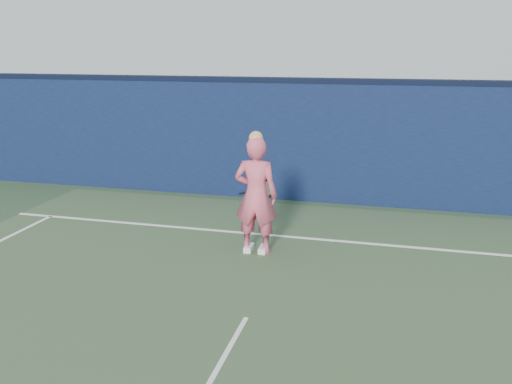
# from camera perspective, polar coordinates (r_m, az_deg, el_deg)

# --- Properties ---
(ground) EXTENTS (80.00, 80.00, 0.00)m
(ground) POSITION_cam_1_polar(r_m,az_deg,el_deg) (6.01, -3.67, -17.52)
(ground) COLOR #2D482C
(ground) RESTS_ON ground
(backstop_wall) EXTENTS (24.00, 0.40, 2.50)m
(backstop_wall) POSITION_cam_1_polar(r_m,az_deg,el_deg) (11.59, 6.17, 5.16)
(backstop_wall) COLOR #0C1335
(backstop_wall) RESTS_ON ground
(wall_cap) EXTENTS (24.00, 0.42, 0.10)m
(wall_cap) POSITION_cam_1_polar(r_m,az_deg,el_deg) (11.44, 6.36, 11.59)
(wall_cap) COLOR black
(wall_cap) RESTS_ON backstop_wall
(player) EXTENTS (0.70, 0.47, 1.98)m
(player) POSITION_cam_1_polar(r_m,az_deg,el_deg) (8.57, -0.00, -0.34)
(player) COLOR #E05771
(player) RESTS_ON ground
(racket) EXTENTS (0.63, 0.15, 0.34)m
(racket) POSITION_cam_1_polar(r_m,az_deg,el_deg) (8.96, 0.70, 0.28)
(racket) COLOR black
(racket) RESTS_ON ground
(court_lines) EXTENTS (11.00, 12.04, 0.01)m
(court_lines) POSITION_cam_1_polar(r_m,az_deg,el_deg) (5.75, -4.73, -19.11)
(court_lines) COLOR white
(court_lines) RESTS_ON court_surface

